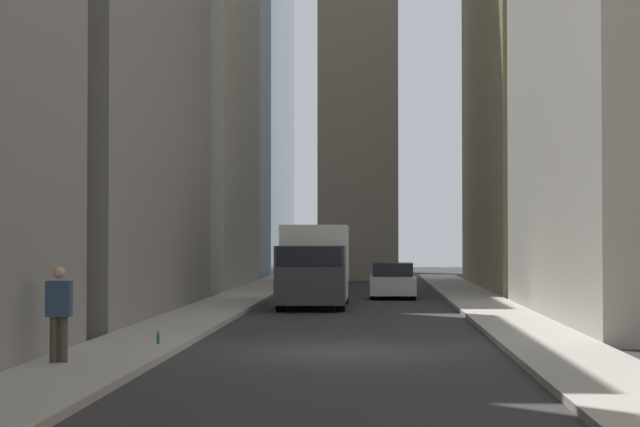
{
  "coord_description": "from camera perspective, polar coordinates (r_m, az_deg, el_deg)",
  "views": [
    {
      "loc": [
        -22.93,
        -0.69,
        2.39
      ],
      "look_at": [
        9.69,
        0.94,
        3.13
      ],
      "focal_mm": 61.39,
      "sensor_mm": 36.0,
      "label": 1
    }
  ],
  "objects": [
    {
      "name": "discarded_bottle",
      "position": [
        23.67,
        -8.44,
        -6.47
      ],
      "size": [
        0.07,
        0.07,
        0.27
      ],
      "color": "#236033",
      "rests_on": "sidewalk_right"
    },
    {
      "name": "sidewalk_left",
      "position": [
        23.36,
        12.33,
        -6.97
      ],
      "size": [
        90.0,
        2.2,
        0.14
      ],
      "primitive_type": "cube",
      "color": "#A8A399",
      "rests_on": "ground_plane"
    },
    {
      "name": "ground_plane",
      "position": [
        23.06,
        1.14,
        -7.24
      ],
      "size": [
        135.0,
        135.0,
        0.0
      ],
      "primitive_type": "plane",
      "color": "#302D30"
    },
    {
      "name": "delivery_truck",
      "position": [
        38.0,
        -0.29,
        -2.7
      ],
      "size": [
        6.46,
        2.25,
        2.84
      ],
      "color": "silver",
      "rests_on": "ground_plane"
    },
    {
      "name": "building_right_far",
      "position": [
        54.98,
        -9.21,
        10.65
      ],
      "size": [
        14.61,
        10.5,
        27.49
      ],
      "color": "#B7B2A5",
      "rests_on": "ground_plane"
    },
    {
      "name": "sedan_silver",
      "position": [
        43.91,
        3.79,
        -3.54
      ],
      "size": [
        4.3,
        1.78,
        1.42
      ],
      "color": "#B7BABF",
      "rests_on": "ground_plane"
    },
    {
      "name": "pedestrian",
      "position": [
        20.46,
        -13.45,
        -4.92
      ],
      "size": [
        0.26,
        0.44,
        1.74
      ],
      "color": "#473D33",
      "rests_on": "sidewalk_right"
    },
    {
      "name": "sidewalk_right",
      "position": [
        23.62,
        -9.92,
        -6.91
      ],
      "size": [
        90.0,
        2.2,
        0.14
      ],
      "primitive_type": "cube",
      "color": "#A8A399",
      "rests_on": "ground_plane"
    }
  ]
}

